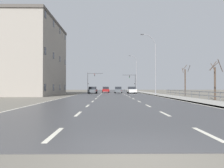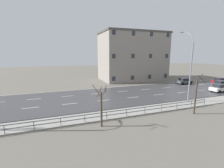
{
  "view_description": "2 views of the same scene",
  "coord_description": "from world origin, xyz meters",
  "px_view_note": "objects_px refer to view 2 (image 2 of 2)",
  "views": [
    {
      "loc": [
        -0.66,
        -5.03,
        1.46
      ],
      "look_at": [
        0.16,
        65.65,
        2.43
      ],
      "focal_mm": 36.98,
      "sensor_mm": 36.0,
      "label": 1
    },
    {
      "loc": [
        26.03,
        16.55,
        7.48
      ],
      "look_at": [
        0.0,
        25.91,
        2.18
      ],
      "focal_mm": 25.08,
      "sensor_mm": 36.0,
      "label": 2
    }
  ],
  "objects_px": {
    "street_lamp_midground": "(190,68)",
    "car_near_left": "(221,84)",
    "brick_building": "(132,56)",
    "car_far_left": "(220,88)",
    "car_mid_centre": "(220,81)",
    "car_near_right": "(185,81)"
  },
  "relations": [
    {
      "from": "car_near_left",
      "to": "brick_building",
      "type": "bearing_deg",
      "value": -138.9
    },
    {
      "from": "street_lamp_midground",
      "to": "car_near_left",
      "type": "xyz_separation_m",
      "value": [
        -5.86,
        15.79,
        -4.56
      ]
    },
    {
      "from": "street_lamp_midground",
      "to": "car_mid_centre",
      "type": "bearing_deg",
      "value": 114.67
    },
    {
      "from": "brick_building",
      "to": "car_near_left",
      "type": "bearing_deg",
      "value": 38.27
    },
    {
      "from": "car_near_left",
      "to": "brick_building",
      "type": "relative_size",
      "value": 0.23
    },
    {
      "from": "street_lamp_midground",
      "to": "car_far_left",
      "type": "height_order",
      "value": "street_lamp_midground"
    },
    {
      "from": "car_far_left",
      "to": "brick_building",
      "type": "distance_m",
      "value": 23.21
    },
    {
      "from": "car_near_left",
      "to": "car_near_right",
      "type": "height_order",
      "value": "same"
    },
    {
      "from": "street_lamp_midground",
      "to": "brick_building",
      "type": "height_order",
      "value": "brick_building"
    },
    {
      "from": "car_far_left",
      "to": "brick_building",
      "type": "relative_size",
      "value": 0.23
    },
    {
      "from": "car_mid_centre",
      "to": "brick_building",
      "type": "xyz_separation_m",
      "value": [
        -14.3,
        -17.69,
        6.05
      ]
    },
    {
      "from": "street_lamp_midground",
      "to": "brick_building",
      "type": "relative_size",
      "value": 0.6
    },
    {
      "from": "street_lamp_midground",
      "to": "brick_building",
      "type": "bearing_deg",
      "value": 175.12
    },
    {
      "from": "car_near_left",
      "to": "car_near_right",
      "type": "distance_m",
      "value": 7.66
    },
    {
      "from": "car_far_left",
      "to": "brick_building",
      "type": "bearing_deg",
      "value": -158.0
    },
    {
      "from": "brick_building",
      "to": "car_far_left",
      "type": "bearing_deg",
      "value": 24.64
    },
    {
      "from": "car_near_left",
      "to": "car_far_left",
      "type": "distance_m",
      "value": 5.3
    },
    {
      "from": "brick_building",
      "to": "car_near_right",
      "type": "bearing_deg",
      "value": 38.17
    },
    {
      "from": "car_near_right",
      "to": "car_mid_centre",
      "type": "relative_size",
      "value": 1.0
    },
    {
      "from": "car_far_left",
      "to": "car_near_left",
      "type": "bearing_deg",
      "value": 120.27
    },
    {
      "from": "car_far_left",
      "to": "brick_building",
      "type": "height_order",
      "value": "brick_building"
    },
    {
      "from": "street_lamp_midground",
      "to": "car_near_left",
      "type": "distance_m",
      "value": 17.44
    }
  ]
}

